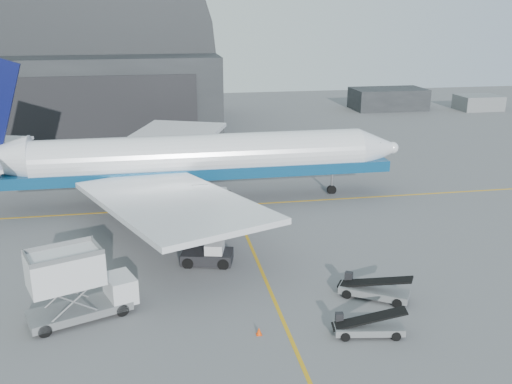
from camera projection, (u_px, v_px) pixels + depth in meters
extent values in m
plane|color=#565659|center=(274.00, 301.00, 38.39)|extent=(200.00, 200.00, 0.00)
cube|color=#C48D12|center=(233.00, 205.00, 57.13)|extent=(80.00, 0.25, 0.02)
cube|color=#C48D12|center=(281.00, 316.00, 36.52)|extent=(0.25, 40.00, 0.02)
cube|color=black|center=(62.00, 90.00, 93.76)|extent=(50.00, 28.00, 12.00)
cube|color=black|center=(49.00, 111.00, 80.86)|extent=(42.00, 0.40, 9.50)
cube|color=black|center=(387.00, 109.00, 112.26)|extent=(14.00, 8.00, 4.00)
cube|color=slate|center=(477.00, 110.00, 111.37)|extent=(8.00, 6.00, 2.80)
cylinder|color=white|center=(203.00, 156.00, 57.03)|extent=(32.69, 4.36, 4.36)
cone|color=white|center=(376.00, 149.00, 60.11)|extent=(3.99, 4.36, 4.36)
sphere|color=white|center=(392.00, 148.00, 60.42)|extent=(1.27, 1.27, 1.27)
cube|color=black|center=(367.00, 144.00, 59.76)|extent=(2.36, 2.00, 0.64)
cube|color=navy|center=(203.00, 170.00, 57.46)|extent=(38.13, 4.40, 1.09)
cube|color=white|center=(170.00, 201.00, 46.48)|extent=(16.74, 22.26, 1.32)
cube|color=white|center=(164.00, 142.00, 66.90)|extent=(16.74, 22.26, 1.32)
cube|color=white|center=(0.00, 144.00, 57.16)|extent=(5.56, 7.60, 0.32)
cylinder|color=gray|center=(200.00, 202.00, 50.79)|extent=(4.72, 2.45, 2.45)
cylinder|color=gray|center=(189.00, 161.00, 64.40)|extent=(4.72, 2.45, 2.45)
cylinder|color=#A5A5AA|center=(332.00, 182.00, 60.37)|extent=(0.25, 0.25, 2.54)
cylinder|color=black|center=(332.00, 190.00, 60.64)|extent=(1.00, 0.32, 1.00)
cylinder|color=black|center=(188.00, 206.00, 55.29)|extent=(1.18, 0.41, 1.18)
cylinder|color=black|center=(184.00, 189.00, 60.73)|extent=(1.18, 0.41, 1.18)
cube|color=slate|center=(80.00, 310.00, 36.09)|extent=(6.72, 4.58, 0.52)
cube|color=silver|center=(120.00, 288.00, 37.17)|extent=(2.41, 2.83, 1.66)
cube|color=black|center=(132.00, 281.00, 37.47)|extent=(0.79, 1.87, 0.94)
cube|color=silver|center=(65.00, 270.00, 34.87)|extent=(5.01, 4.00, 2.08)
cylinder|color=black|center=(122.00, 310.00, 36.43)|extent=(0.89, 0.59, 0.83)
cylinder|color=black|center=(112.00, 296.00, 38.21)|extent=(0.89, 0.59, 0.83)
cylinder|color=black|center=(45.00, 331.00, 34.06)|extent=(0.89, 0.59, 0.83)
cylinder|color=black|center=(37.00, 315.00, 35.84)|extent=(0.89, 0.59, 0.83)
cube|color=black|center=(207.00, 257.00, 43.96)|extent=(4.26, 2.99, 0.87)
cube|color=silver|center=(215.00, 248.00, 43.69)|extent=(1.73, 2.01, 0.87)
cylinder|color=black|center=(223.00, 264.00, 43.01)|extent=(0.92, 0.54, 0.87)
cylinder|color=black|center=(226.00, 254.00, 44.84)|extent=(0.92, 0.54, 0.87)
cylinder|color=black|center=(188.00, 263.00, 43.18)|extent=(0.92, 0.54, 0.87)
cylinder|color=black|center=(192.00, 253.00, 45.01)|extent=(0.92, 0.54, 0.87)
cube|color=slate|center=(368.00, 328.00, 34.29)|extent=(4.33, 2.05, 0.43)
cube|color=black|center=(369.00, 319.00, 34.09)|extent=(4.52, 1.63, 1.21)
cube|color=black|center=(339.00, 317.00, 34.61)|extent=(0.53, 0.45, 0.57)
cylinder|color=black|center=(396.00, 336.00, 33.73)|extent=(0.60, 0.32, 0.57)
cylinder|color=black|center=(391.00, 324.00, 34.99)|extent=(0.60, 0.32, 0.57)
cylinder|color=black|center=(345.00, 337.00, 33.68)|extent=(0.60, 0.32, 0.57)
cylinder|color=black|center=(342.00, 325.00, 34.94)|extent=(0.60, 0.32, 0.57)
cube|color=slate|center=(374.00, 292.00, 38.66)|extent=(4.76, 3.78, 0.47)
cube|color=black|center=(375.00, 282.00, 38.43)|extent=(4.74, 3.49, 1.34)
cube|color=black|center=(349.00, 276.00, 39.67)|extent=(0.67, 0.63, 0.63)
cylinder|color=black|center=(397.00, 303.00, 37.46)|extent=(0.67, 0.56, 0.63)
cylinder|color=black|center=(401.00, 293.00, 38.76)|extent=(0.67, 0.56, 0.63)
cylinder|color=black|center=(347.00, 294.00, 38.65)|extent=(0.67, 0.56, 0.63)
cylinder|color=black|center=(352.00, 285.00, 39.95)|extent=(0.67, 0.56, 0.63)
cube|color=#E93F07|center=(259.00, 334.00, 34.41)|extent=(0.34, 0.34, 0.03)
cone|color=#E93F07|center=(259.00, 331.00, 34.34)|extent=(0.34, 0.34, 0.49)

